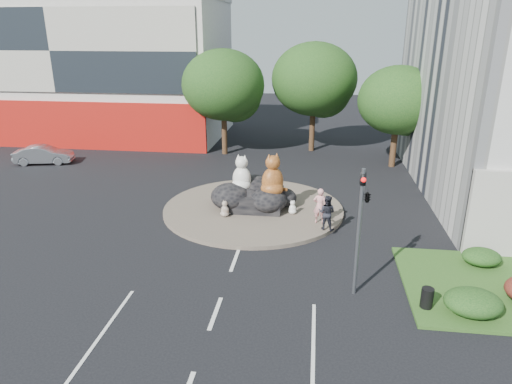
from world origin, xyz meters
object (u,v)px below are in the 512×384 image
kitten_calico (225,208)px  litter_bin (427,298)px  cat_white (242,172)px  parked_car (44,155)px  cat_tabby (273,174)px  pedestrian_dark (327,213)px  kitten_white (293,207)px  pedestrian_pink (320,206)px

kitten_calico → litter_bin: kitten_calico is taller
kitten_calico → litter_bin: bearing=-6.4°
cat_white → parked_car: (-16.30, 7.12, -1.43)m
cat_tabby → pedestrian_dark: cat_tabby is taller
kitten_white → litter_bin: (5.27, -8.09, -0.08)m
cat_white → parked_car: bearing=176.8°
cat_tabby → pedestrian_pink: size_ratio=1.25×
cat_tabby → pedestrian_dark: size_ratio=1.31×
cat_tabby → pedestrian_dark: (2.90, -2.20, -1.17)m
cat_white → litter_bin: (8.17, -8.99, -1.62)m
pedestrian_pink → pedestrian_dark: bearing=116.2°
pedestrian_dark → pedestrian_pink: bearing=-48.4°
cat_white → pedestrian_pink: cat_white is taller
cat_white → cat_tabby: cat_tabby is taller
pedestrian_pink → parked_car: (-20.63, 9.08, -0.44)m
kitten_white → pedestrian_pink: 1.87m
cat_tabby → litter_bin: (6.40, -8.44, -1.76)m
cat_tabby → kitten_calico: (-2.41, -1.18, -1.61)m
pedestrian_pink → pedestrian_dark: pedestrian_pink is taller
pedestrian_pink → parked_car: 22.54m
kitten_calico → pedestrian_pink: size_ratio=0.48×
parked_car → litter_bin: parked_car is taller
parked_car → litter_bin: size_ratio=5.53×
kitten_white → pedestrian_dark: 2.61m
cat_white → litter_bin: bearing=-27.4°
litter_bin → cat_tabby: bearing=127.2°
kitten_calico → kitten_white: kitten_calico is taller
cat_tabby → pedestrian_pink: cat_tabby is taller
cat_tabby → kitten_white: 2.05m
cat_white → pedestrian_dark: 5.52m
kitten_calico → litter_bin: 11.42m
kitten_white → cat_white: bearing=146.2°
kitten_calico → parked_car: size_ratio=0.21×
litter_bin → parked_car: bearing=146.6°
cat_tabby → pedestrian_dark: bearing=-69.8°
cat_tabby → kitten_calico: size_ratio=2.59×
cat_white → litter_bin: 12.25m
kitten_calico → pedestrian_pink: 5.00m
parked_car → kitten_calico: bearing=-132.5°
cat_white → kitten_calico: (-0.64, -1.73, -1.47)m
pedestrian_dark → parked_car: pedestrian_dark is taller
cat_white → kitten_calico: bearing=-90.1°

